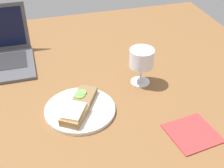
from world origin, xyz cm
name	(u,v)px	position (x,y,z in cm)	size (l,w,h in cm)	color
wooden_table	(103,96)	(0.00, 0.00, 1.50)	(140.00, 140.00, 3.00)	brown
plate	(80,110)	(-9.74, -7.67, 3.61)	(22.72, 22.72, 1.22)	silver
sandwich_with_cucumber	(84,97)	(-7.44, -3.50, 5.31)	(10.42, 11.93, 2.48)	brown
sandwich_with_cheese	(75,114)	(-12.11, -11.81, 5.79)	(10.64, 11.67, 3.33)	#937047
wine_glass	(142,60)	(14.46, 2.31, 12.54)	(8.60, 8.60, 13.47)	white
napkin	(192,133)	(20.18, -26.83, 3.20)	(13.80, 13.57, 0.40)	#B23333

